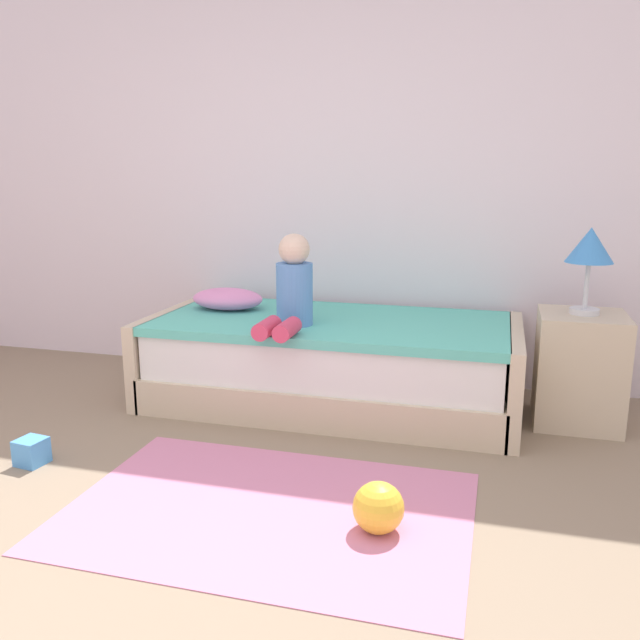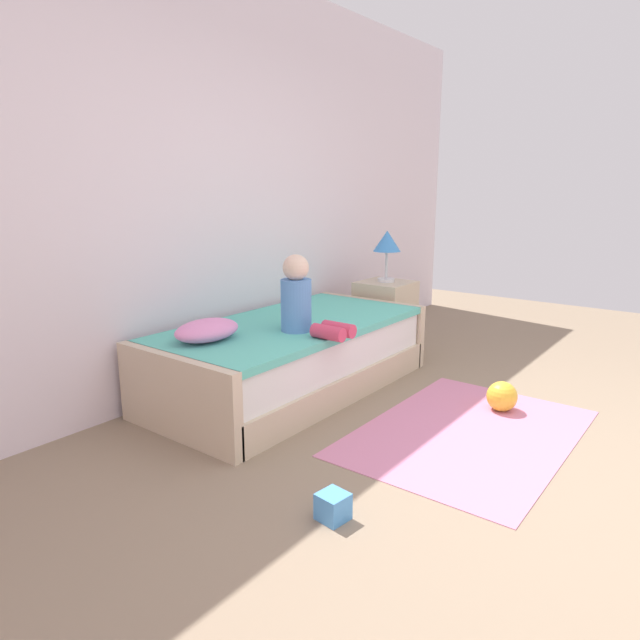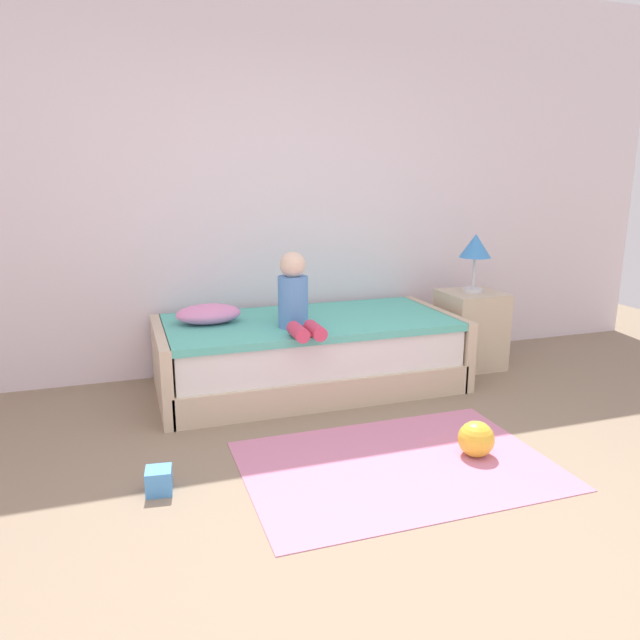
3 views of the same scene
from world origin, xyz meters
TOP-DOWN VIEW (x-y plane):
  - ground_plane at (0.00, 0.00)m, footprint 9.20×9.20m
  - wall_rear at (0.00, 2.60)m, footprint 7.20×0.10m
  - bed at (0.28, 2.00)m, footprint 2.11×1.00m
  - nightstand at (1.63, 2.04)m, footprint 0.44×0.44m
  - table_lamp at (1.63, 2.04)m, footprint 0.24×0.24m
  - child_figure at (0.11, 1.77)m, footprint 0.20×0.51m
  - pillow at (-0.41, 2.10)m, footprint 0.44×0.30m
  - toy_ball at (0.80, 0.67)m, footprint 0.20×0.20m
  - area_rug at (0.35, 0.70)m, footprint 1.60×1.10m
  - toy_block at (-0.85, 0.82)m, footprint 0.14×0.14m

SIDE VIEW (x-z plane):
  - ground_plane at x=0.00m, z-range 0.00..0.00m
  - area_rug at x=0.35m, z-range 0.00..0.01m
  - toy_block at x=-0.85m, z-range 0.00..0.12m
  - toy_ball at x=0.80m, z-range 0.00..0.20m
  - bed at x=0.28m, z-range 0.00..0.50m
  - nightstand at x=1.63m, z-range 0.00..0.60m
  - pillow at x=-0.41m, z-range 0.50..0.63m
  - child_figure at x=0.11m, z-range 0.45..0.96m
  - table_lamp at x=1.63m, z-range 0.71..1.16m
  - wall_rear at x=0.00m, z-range 0.00..2.90m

